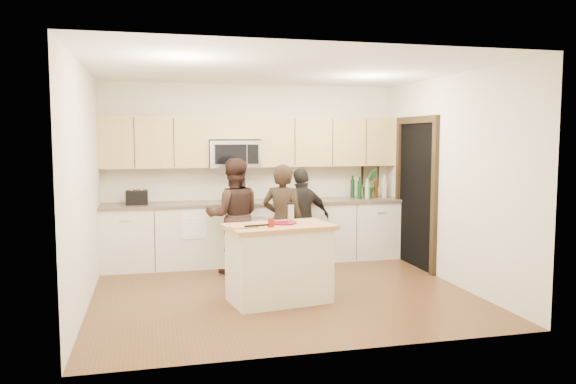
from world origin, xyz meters
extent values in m
plane|color=brown|center=(0.00, 0.00, 0.00)|extent=(4.50, 4.50, 0.00)
cube|color=beige|center=(0.00, 2.00, 1.35)|extent=(4.50, 0.02, 2.70)
cube|color=beige|center=(0.00, -2.00, 1.35)|extent=(4.50, 0.02, 2.70)
cube|color=beige|center=(-2.25, 0.00, 1.35)|extent=(0.02, 4.00, 2.70)
cube|color=beige|center=(2.25, 0.00, 1.35)|extent=(0.02, 4.00, 2.70)
cube|color=white|center=(0.00, 0.00, 2.70)|extent=(4.50, 4.00, 0.02)
cube|color=silver|center=(0.00, 1.69, 0.45)|extent=(4.50, 0.62, 0.90)
cube|color=brown|center=(0.00, 1.68, 0.92)|extent=(4.50, 0.66, 0.04)
cube|color=tan|center=(-1.48, 1.83, 1.83)|extent=(1.55, 0.33, 0.75)
cube|color=tan|center=(1.17, 1.83, 1.83)|extent=(2.17, 0.33, 0.75)
cube|color=tan|center=(-0.31, 1.83, 2.04)|extent=(0.78, 0.33, 0.33)
cube|color=silver|center=(-0.31, 1.80, 1.65)|extent=(0.76, 0.40, 0.40)
cube|color=black|center=(-0.39, 1.60, 1.65)|extent=(0.47, 0.01, 0.29)
cube|color=black|center=(-0.06, 1.60, 1.65)|extent=(0.17, 0.01, 0.29)
cube|color=black|center=(2.24, 0.90, 1.05)|extent=(0.02, 1.05, 2.10)
cube|color=black|center=(2.22, 0.33, 1.05)|extent=(0.06, 0.10, 2.10)
cube|color=black|center=(2.22, 1.48, 1.05)|extent=(0.06, 0.10, 2.10)
cube|color=black|center=(2.22, 0.90, 2.15)|extent=(0.06, 1.25, 0.10)
cube|color=black|center=(1.95, 1.99, 1.28)|extent=(0.30, 0.03, 0.38)
cube|color=tan|center=(1.95, 1.97, 1.28)|extent=(0.24, 0.00, 0.32)
cube|color=white|center=(-0.95, 1.38, 0.70)|extent=(0.34, 0.01, 0.48)
cube|color=white|center=(-0.95, 1.67, 0.94)|extent=(0.34, 0.60, 0.01)
cube|color=silver|center=(-0.11, -0.39, 0.42)|extent=(1.19, 0.81, 0.85)
cube|color=#BF7F4F|center=(-0.11, -0.39, 0.88)|extent=(1.30, 0.88, 0.05)
cylinder|color=maroon|center=(-0.05, -0.33, 0.91)|extent=(0.30, 0.30, 0.02)
cube|color=silver|center=(0.05, -0.27, 1.02)|extent=(0.07, 0.05, 0.20)
cube|color=black|center=(0.05, -0.27, 1.12)|extent=(0.08, 0.05, 0.02)
cylinder|color=maroon|center=(-0.24, -0.54, 0.95)|extent=(0.07, 0.07, 0.10)
cube|color=#BF7F4F|center=(-0.55, -0.52, 0.91)|extent=(0.31, 0.22, 0.02)
cube|color=black|center=(-0.41, -0.58, 0.93)|extent=(0.28, 0.07, 0.02)
cube|color=silver|center=(-0.36, -0.55, 0.92)|extent=(0.21, 0.05, 0.01)
cube|color=black|center=(-1.73, 1.67, 1.04)|extent=(0.30, 0.22, 0.21)
cube|color=silver|center=(-1.80, 1.67, 1.15)|extent=(0.03, 0.16, 0.00)
cube|color=silver|center=(-1.66, 1.67, 1.15)|extent=(0.03, 0.16, 0.00)
cylinder|color=black|center=(1.56, 1.75, 1.12)|extent=(0.07, 0.07, 0.36)
cylinder|color=#B3AD8D|center=(1.76, 1.63, 1.09)|extent=(0.07, 0.07, 0.31)
cylinder|color=#371F0A|center=(1.94, 1.72, 1.11)|extent=(0.07, 0.07, 0.33)
cylinder|color=#B3AD8D|center=(2.10, 1.75, 1.12)|extent=(0.08, 0.08, 0.36)
cylinder|color=black|center=(1.62, 1.59, 1.11)|extent=(0.07, 0.07, 0.34)
imported|color=#2F7634|center=(1.84, 1.72, 1.18)|extent=(0.28, 0.24, 0.47)
imported|color=black|center=(0.17, 0.62, 0.77)|extent=(0.67, 0.61, 1.55)
imported|color=black|center=(-0.42, 1.12, 0.81)|extent=(0.82, 0.66, 1.61)
imported|color=black|center=(0.57, 1.13, 0.73)|extent=(0.90, 0.50, 1.46)
camera|label=1|loc=(-1.52, -6.58, 1.89)|focal=35.00mm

